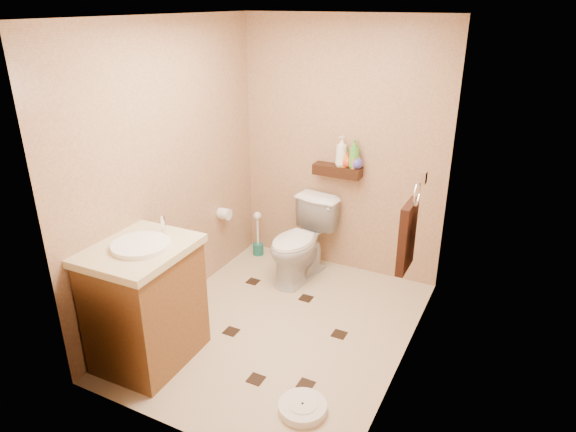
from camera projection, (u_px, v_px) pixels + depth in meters
The scene contains 20 objects.
ground at pixel (280, 328), 4.23m from camera, with size 2.50×2.50×0.00m, color tan.
wall_back at pixel (341, 150), 4.79m from camera, with size 2.00×0.04×2.40m, color tan.
wall_front at pixel (171, 264), 2.73m from camera, with size 2.00×0.04×2.40m, color tan.
wall_left at pixel (171, 172), 4.18m from camera, with size 0.04×2.50×2.40m, color tan.
wall_right at pixel (415, 215), 3.35m from camera, with size 0.04×2.50×2.40m, color tan.
ceiling at pixel (278, 16), 3.29m from camera, with size 2.00×2.50×0.02m, color white.
wall_shelf at pixel (337, 171), 4.79m from camera, with size 0.46×0.14×0.10m, color #331B0D.
floor_accents at pixel (281, 331), 4.19m from camera, with size 1.16×1.29×0.01m.
toilet at pixel (301, 242), 4.85m from camera, with size 0.43×0.75×0.77m, color white.
vanity at pixel (146, 302), 3.71m from camera, with size 0.64×0.77×1.07m.
bathroom_scale at pixel (302, 408), 3.36m from camera, with size 0.40×0.40×0.06m.
toilet_brush at pixel (258, 240), 5.38m from camera, with size 0.11×0.11×0.49m.
towel_ring at pixel (408, 234), 3.69m from camera, with size 0.12×0.30×0.76m.
toilet_paper at pixel (224, 214), 4.92m from camera, with size 0.12×0.11×0.12m.
bottle_a at pixel (342, 151), 4.71m from camera, with size 0.11×0.11×0.28m, color white.
bottle_b at pixel (344, 158), 4.72m from camera, with size 0.08×0.08×0.17m, color gold.
bottle_c at pixel (347, 160), 4.71m from camera, with size 0.11×0.11×0.14m, color red.
bottle_d at pixel (354, 154), 4.66m from camera, with size 0.10×0.10×0.27m, color green.
bottle_e at pixel (354, 159), 4.68m from camera, with size 0.08×0.08×0.17m, color #E2824B.
bottle_f at pixel (357, 161), 4.67m from camera, with size 0.11×0.11×0.14m, color #4943A9.
Camera 1 is at (1.65, -3.13, 2.50)m, focal length 32.00 mm.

